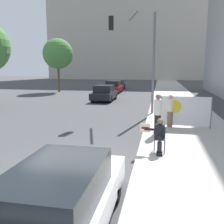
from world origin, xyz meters
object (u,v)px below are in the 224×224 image
(traffic_light_pole, at_px, (139,47))
(parked_car_curbside, at_px, (60,202))
(car_on_road_nearest, at_px, (104,93))
(protest_banner, at_px, (185,111))
(street_tree_midblock, at_px, (58,54))
(seated_protester, at_px, (159,134))
(car_on_road_distant, at_px, (118,85))
(pedestrian_behind, at_px, (170,111))
(jogger_on_sidewalk, at_px, (158,114))
(car_on_road_midblock, at_px, (114,87))

(traffic_light_pole, relative_size, parked_car_curbside, 1.41)
(parked_car_curbside, xyz_separation_m, car_on_road_nearest, (-3.51, 19.23, 0.02))
(protest_banner, bearing_deg, street_tree_midblock, 128.36)
(seated_protester, xyz_separation_m, car_on_road_distant, (-6.17, 27.42, -0.10))
(seated_protester, xyz_separation_m, pedestrian_behind, (0.52, 4.04, 0.19))
(jogger_on_sidewalk, distance_m, parked_car_curbside, 7.63)
(pedestrian_behind, height_order, street_tree_midblock, street_tree_midblock)
(pedestrian_behind, relative_size, protest_banner, 0.66)
(protest_banner, bearing_deg, seated_protester, -107.39)
(protest_banner, distance_m, car_on_road_nearest, 12.17)
(traffic_light_pole, distance_m, parked_car_curbside, 13.14)
(car_on_road_midblock, bearing_deg, seated_protester, -75.27)
(parked_car_curbside, xyz_separation_m, car_on_road_distant, (-4.42, 32.34, -0.04))
(jogger_on_sidewalk, height_order, pedestrian_behind, jogger_on_sidewalk)
(parked_car_curbside, bearing_deg, street_tree_midblock, 112.78)
(parked_car_curbside, bearing_deg, car_on_road_distant, 97.79)
(protest_banner, relative_size, car_on_road_distant, 0.60)
(seated_protester, height_order, car_on_road_midblock, car_on_road_midblock)
(protest_banner, xyz_separation_m, car_on_road_midblock, (-7.01, 17.84, -0.22))
(seated_protester, distance_m, parked_car_curbside, 5.23)
(jogger_on_sidewalk, distance_m, car_on_road_midblock, 20.16)
(parked_car_curbside, bearing_deg, traffic_light_pole, 88.61)
(seated_protester, xyz_separation_m, street_tree_midblock, (-13.16, 22.25, 4.11))
(seated_protester, distance_m, car_on_road_midblock, 22.61)
(street_tree_midblock, bearing_deg, parked_car_curbside, -67.22)
(protest_banner, distance_m, parked_car_curbside, 9.45)
(pedestrian_behind, xyz_separation_m, street_tree_midblock, (-13.68, 18.21, 3.92))
(traffic_light_pole, height_order, car_on_road_distant, traffic_light_pole)
(car_on_road_midblock, relative_size, street_tree_midblock, 0.61)
(car_on_road_distant, height_order, street_tree_midblock, street_tree_midblock)
(car_on_road_midblock, bearing_deg, protest_banner, -68.54)
(pedestrian_behind, xyz_separation_m, car_on_road_nearest, (-5.77, 10.26, -0.23))
(protest_banner, distance_m, car_on_road_distant, 24.54)
(seated_protester, relative_size, protest_banner, 0.48)
(jogger_on_sidewalk, distance_m, traffic_light_pole, 6.31)
(seated_protester, bearing_deg, parked_car_curbside, -89.20)
(protest_banner, bearing_deg, traffic_light_pole, 126.62)
(protest_banner, height_order, parked_car_curbside, protest_banner)
(traffic_light_pole, bearing_deg, protest_banner, -53.38)
(car_on_road_midblock, xyz_separation_m, street_tree_midblock, (-7.41, 0.38, 4.14))
(parked_car_curbside, height_order, car_on_road_nearest, car_on_road_nearest)
(car_on_road_nearest, xyz_separation_m, street_tree_midblock, (-7.91, 7.95, 4.15))
(traffic_light_pole, height_order, parked_car_curbside, traffic_light_pole)
(car_on_road_nearest, xyz_separation_m, car_on_road_distant, (-0.92, 13.12, -0.06))
(pedestrian_behind, bearing_deg, street_tree_midblock, -48.67)
(seated_protester, height_order, pedestrian_behind, pedestrian_behind)
(car_on_road_distant, xyz_separation_m, street_tree_midblock, (-6.99, -5.16, 4.21))
(car_on_road_nearest, distance_m, street_tree_midblock, 11.96)
(pedestrian_behind, relative_size, traffic_light_pole, 0.26)
(protest_banner, height_order, car_on_road_nearest, protest_banner)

